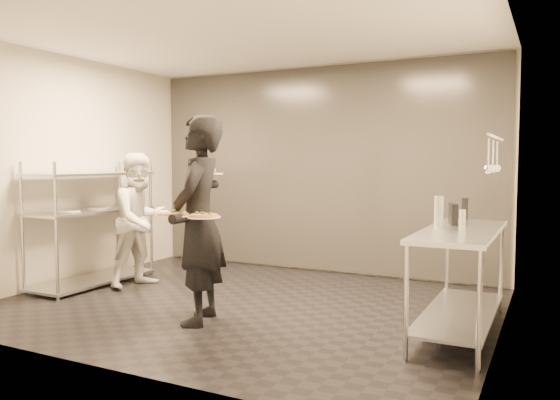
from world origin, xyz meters
The scene contains 13 objects.
room_shell centered at (0.00, 1.18, 1.40)m, with size 5.00×4.00×2.80m.
pass_rack centered at (-2.15, 0.00, 0.77)m, with size 0.60×1.60×1.50m.
prep_counter centered at (2.18, 0.00, 0.63)m, with size 0.60×1.80×0.92m.
utensil_rail centered at (2.43, 0.00, 1.55)m, with size 0.07×1.20×0.31m.
waiter centered at (-0.04, -0.74, 0.96)m, with size 0.70×0.46×1.93m, color black.
chef centered at (-1.55, 0.19, 0.80)m, with size 0.78×0.61×1.60m, color silver.
pizza_plate_near centered at (-0.17, -0.95, 1.03)m, with size 0.33×0.33×0.05m.
pizza_plate_far centered at (0.16, -0.95, 1.03)m, with size 0.29×0.29×0.05m.
salad_plate centered at (-0.09, -0.48, 1.40)m, with size 0.26×0.26×0.07m.
pos_monitor centered at (2.06, 0.31, 1.02)m, with size 0.06×0.28×0.20m, color black.
bottle_green centered at (1.99, -0.03, 1.06)m, with size 0.08×0.08×0.28m, color gray.
bottle_clear centered at (2.20, -0.09, 1.01)m, with size 0.05×0.05×0.18m, color gray.
bottle_dark centered at (2.09, 0.80, 1.03)m, with size 0.06×0.06×0.22m, color black.
Camera 1 is at (2.89, -4.88, 1.50)m, focal length 35.00 mm.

